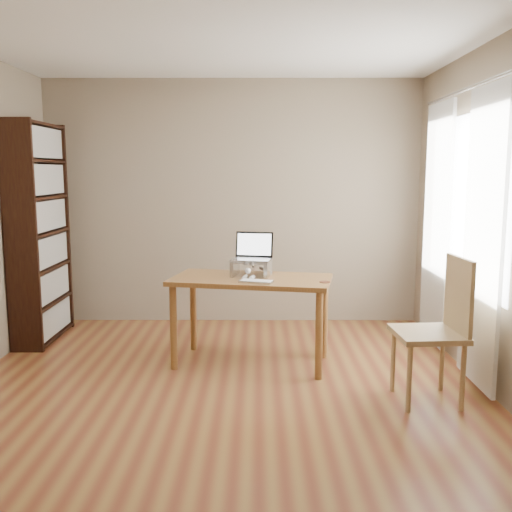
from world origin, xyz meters
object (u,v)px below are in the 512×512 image
(desk, at_px, (251,290))
(cat, at_px, (252,267))
(laptop, at_px, (251,253))
(keyboard, at_px, (256,281))
(chair, at_px, (440,324))
(bookshelf, at_px, (40,233))

(desk, relative_size, cat, 2.89)
(laptop, relative_size, keyboard, 1.25)
(laptop, xyz_separation_m, chair, (1.35, -0.95, -0.37))
(bookshelf, relative_size, keyboard, 7.17)
(bookshelf, height_order, laptop, bookshelf)
(desk, bearing_deg, laptop, 101.08)
(keyboard, bearing_deg, laptop, 115.29)
(cat, bearing_deg, desk, -82.81)
(laptop, height_order, chair, laptop)
(desk, xyz_separation_m, keyboard, (0.04, -0.22, 0.11))
(laptop, bearing_deg, chair, -23.99)
(cat, relative_size, chair, 0.47)
(desk, bearing_deg, bookshelf, 171.60)
(laptop, bearing_deg, desk, -78.92)
(desk, bearing_deg, keyboard, -67.84)
(bookshelf, bearing_deg, laptop, -15.98)
(bookshelf, height_order, keyboard, bookshelf)
(desk, height_order, cat, cat)
(bookshelf, distance_m, chair, 3.76)
(keyboard, xyz_separation_m, cat, (-0.04, 0.33, 0.06))
(chair, bearing_deg, cat, 142.09)
(cat, bearing_deg, bookshelf, 173.39)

